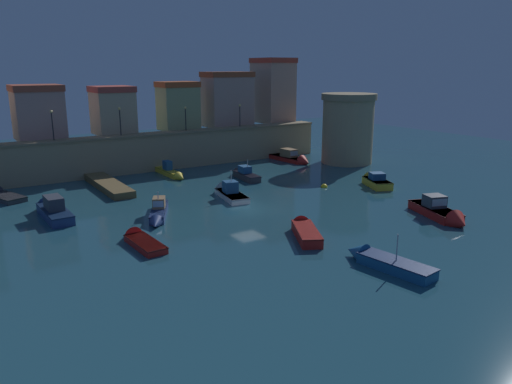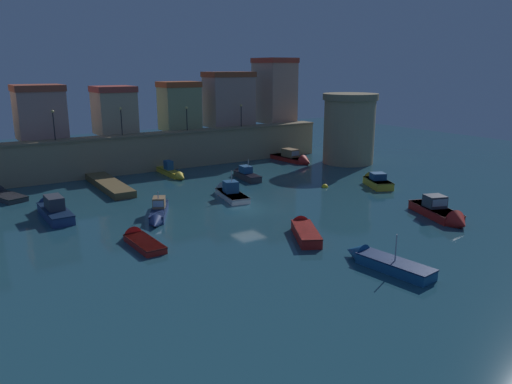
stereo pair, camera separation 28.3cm
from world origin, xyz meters
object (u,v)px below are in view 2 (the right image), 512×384
at_px(moored_boat_2, 381,261).
at_px(moored_boat_4, 294,158).
at_px(mooring_buoy_0, 325,187).
at_px(moored_boat_0, 304,230).
at_px(quay_lamp_1, 121,116).
at_px(moored_boat_6, 139,239).
at_px(moored_boat_5, 172,172).
at_px(moored_boat_3, 244,174).
at_px(moored_boat_8, 375,181).
at_px(moored_boat_9, 53,209).
at_px(quay_lamp_2, 187,114).
at_px(moored_boat_7, 228,191).
at_px(fortress_tower, 349,128).
at_px(quay_lamp_0, 53,120).
at_px(moored_boat_11, 158,212).
at_px(moored_boat_10, 1,195).
at_px(quay_lamp_3, 241,111).
at_px(moored_boat_1, 442,213).

distance_m(moored_boat_2, moored_boat_4, 35.74).
bearing_deg(mooring_buoy_0, moored_boat_0, -136.06).
distance_m(quay_lamp_1, moored_boat_6, 25.86).
relative_size(moored_boat_0, moored_boat_5, 0.86).
xyz_separation_m(moored_boat_3, moored_boat_6, (-17.48, -14.25, -0.23)).
height_order(moored_boat_3, moored_boat_8, moored_boat_3).
distance_m(quay_lamp_1, moored_boat_3, 15.75).
distance_m(moored_boat_2, moored_boat_9, 27.43).
bearing_deg(moored_boat_3, moored_boat_5, 55.88).
bearing_deg(quay_lamp_2, moored_boat_7, -101.15).
relative_size(fortress_tower, moored_boat_3, 1.50).
distance_m(quay_lamp_2, moored_boat_9, 24.12).
bearing_deg(moored_boat_9, moored_boat_0, -137.38).
xyz_separation_m(moored_boat_2, moored_boat_6, (-11.39, 12.47, -0.12)).
xyz_separation_m(quay_lamp_2, moored_boat_7, (-3.11, -15.76, -6.14)).
bearing_deg(quay_lamp_0, moored_boat_11, -78.15).
height_order(moored_boat_3, mooring_buoy_0, moored_boat_3).
bearing_deg(mooring_buoy_0, moored_boat_5, 129.08).
bearing_deg(moored_boat_4, moored_boat_10, -94.03).
relative_size(moored_boat_2, moored_boat_7, 0.96).
relative_size(moored_boat_0, moored_boat_6, 1.08).
distance_m(quay_lamp_1, moored_boat_0, 30.02).
height_order(fortress_tower, moored_boat_6, fortress_tower).
bearing_deg(fortress_tower, moored_boat_5, 168.08).
bearing_deg(quay_lamp_1, moored_boat_8, -44.87).
xyz_separation_m(quay_lamp_3, moored_boat_9, (-26.81, -13.71, -5.92)).
distance_m(moored_boat_1, moored_boat_7, 19.76).
xyz_separation_m(moored_boat_1, mooring_buoy_0, (-0.85, 13.86, -0.51)).
bearing_deg(moored_boat_3, moored_boat_2, 173.05).
height_order(quay_lamp_0, moored_boat_5, quay_lamp_0).
distance_m(quay_lamp_0, quay_lamp_1, 7.40).
distance_m(quay_lamp_2, moored_boat_11, 23.20).
bearing_deg(quay_lamp_2, moored_boat_6, -122.15).
bearing_deg(moored_boat_8, moored_boat_10, 88.83).
relative_size(quay_lamp_3, moored_boat_0, 0.50).
distance_m(quay_lamp_2, moored_boat_0, 29.98).
height_order(moored_boat_3, moored_boat_10, moored_boat_3).
xyz_separation_m(quay_lamp_1, moored_boat_7, (5.16, -15.76, -6.29)).
distance_m(moored_boat_6, moored_boat_7, 14.63).
distance_m(moored_boat_8, mooring_buoy_0, 5.57).
bearing_deg(moored_boat_8, fortress_tower, -6.38).
xyz_separation_m(moored_boat_6, moored_boat_8, (27.37, 3.68, 0.24)).
distance_m(quay_lamp_1, moored_boat_1, 36.52).
relative_size(quay_lamp_2, moored_boat_11, 0.45).
bearing_deg(mooring_buoy_0, moored_boat_3, 119.60).
relative_size(moored_boat_3, moored_boat_6, 1.08).
distance_m(quay_lamp_3, moored_boat_5, 14.16).
relative_size(moored_boat_0, moored_boat_2, 0.93).
bearing_deg(moored_boat_0, moored_boat_2, -149.99).
relative_size(moored_boat_7, mooring_buoy_0, 9.65).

